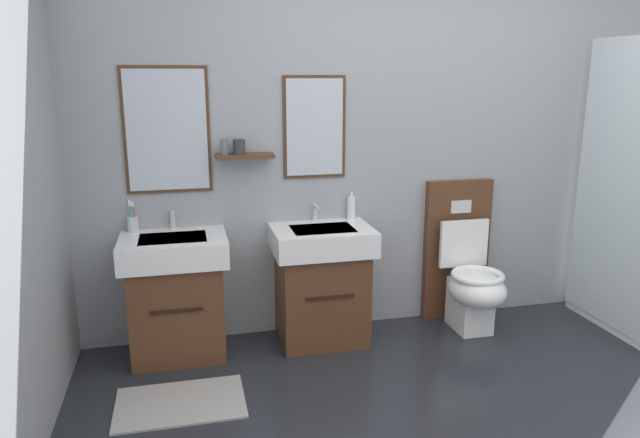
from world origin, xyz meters
name	(u,v)px	position (x,y,z in m)	size (l,w,h in m)	color
wall_back	(406,132)	(-0.01, 1.72, 1.33)	(4.66, 0.27, 2.67)	#999EA3
bath_mat	(181,403)	(-1.59, 0.86, 0.01)	(0.68, 0.44, 0.01)	#9E9993
vanity_sink_left	(176,293)	(-1.59, 1.45, 0.41)	(0.63, 0.49, 0.77)	#56331E
tap_on_left_sink	(172,218)	(-1.59, 1.63, 0.84)	(0.03, 0.13, 0.11)	silver
vanity_sink_right	(322,281)	(-0.67, 1.45, 0.41)	(0.63, 0.49, 0.77)	#56331E
tap_on_right_sink	(315,210)	(-0.67, 1.63, 0.84)	(0.03, 0.13, 0.11)	silver
toilet	(466,273)	(0.36, 1.46, 0.38)	(0.48, 0.62, 1.00)	#56331E
toothbrush_cup	(133,223)	(-1.83, 1.62, 0.83)	(0.07, 0.07, 0.20)	silver
soap_dispenser	(351,207)	(-0.42, 1.63, 0.85)	(0.06, 0.06, 0.19)	white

